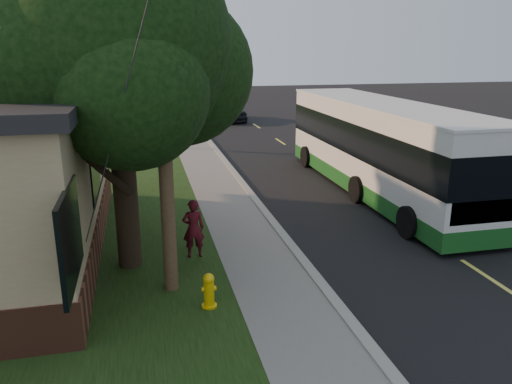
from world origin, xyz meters
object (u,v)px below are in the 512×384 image
at_px(traffic_signal, 189,72).
at_px(skateboarder, 193,229).
at_px(leafy_tree, 116,49).
at_px(utility_pole, 161,78).
at_px(fire_hydrant, 209,290).
at_px(distant_car, 228,109).
at_px(bare_tree_far, 149,91).
at_px(transit_bus, 381,145).
at_px(bare_tree_near, 144,107).

height_order(traffic_signal, skateboarder, traffic_signal).
bearing_deg(traffic_signal, leafy_tree, -98.47).
bearing_deg(utility_pole, fire_hydrant, -54.62).
bearing_deg(distant_car, bare_tree_far, 151.29).
relative_size(utility_pole, bare_tree_far, 2.25).
xyz_separation_m(fire_hydrant, transit_bus, (7.32, 7.21, 1.34)).
relative_size(traffic_signal, transit_bus, 0.45).
bearing_deg(utility_pole, skateboarder, 67.24).
bearing_deg(skateboarder, utility_pole, 66.18).
relative_size(fire_hydrant, bare_tree_far, 0.18).
xyz_separation_m(utility_pole, bare_tree_far, (0.31, 29.01, -2.63)).
xyz_separation_m(traffic_signal, transit_bus, (4.22, -26.79, -1.39)).
distance_m(leafy_tree, skateboarder, 4.61).
bearing_deg(traffic_signal, distant_car, -73.03).
height_order(leafy_tree, skateboarder, leafy_tree).
bearing_deg(fire_hydrant, distant_car, 79.22).
bearing_deg(skateboarder, transit_bus, -149.12).
relative_size(traffic_signal, skateboarder, 3.62).
xyz_separation_m(transit_bus, skateboarder, (-7.34, -4.58, -0.95)).
relative_size(leafy_tree, distant_car, 1.55).
bearing_deg(traffic_signal, fire_hydrant, -95.21).
height_order(bare_tree_near, bare_tree_far, bare_tree_near).
distance_m(leafy_tree, bare_tree_far, 27.56).
height_order(leafy_tree, traffic_signal, leafy_tree).
distance_m(bare_tree_far, transit_bus, 24.07).
relative_size(leafy_tree, traffic_signal, 1.42).
bearing_deg(skateboarder, distant_car, -103.00).
bearing_deg(bare_tree_far, fire_hydrant, -89.24).
relative_size(traffic_signal, distant_car, 1.10).
bearing_deg(traffic_signal, transit_bus, -81.05).
bearing_deg(fire_hydrant, transit_bus, 44.54).
xyz_separation_m(leafy_tree, traffic_signal, (4.67, 31.35, -2.00)).
relative_size(fire_hydrant, traffic_signal, 0.13).
bearing_deg(bare_tree_near, skateboarder, -86.72).
bearing_deg(transit_bus, bare_tree_near, 127.30).
bearing_deg(bare_tree_far, transit_bus, -71.29).
relative_size(bare_tree_far, traffic_signal, 0.73).
relative_size(utility_pole, distant_car, 1.81).
height_order(fire_hydrant, traffic_signal, traffic_signal).
distance_m(fire_hydrant, traffic_signal, 34.25).
height_order(fire_hydrant, bare_tree_far, bare_tree_far).
height_order(fire_hydrant, transit_bus, transit_bus).
bearing_deg(distant_car, skateboarder, -103.95).
bearing_deg(distant_car, bare_tree_near, -125.46).
bearing_deg(transit_bus, skateboarder, -148.06).
bearing_deg(leafy_tree, fire_hydrant, -59.33).
distance_m(utility_pole, distant_car, 27.12).
bearing_deg(bare_tree_near, utility_pole, -89.34).
distance_m(utility_pole, transit_bus, 10.54).
xyz_separation_m(skateboarder, distant_car, (5.19, 24.57, 0.03)).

